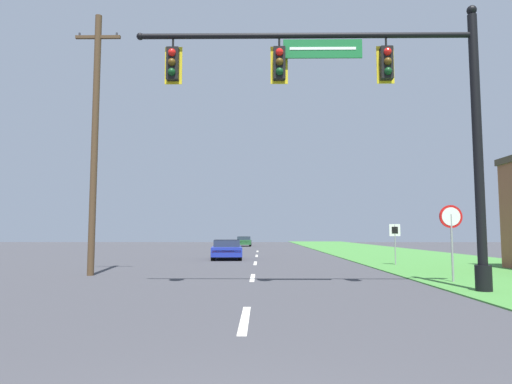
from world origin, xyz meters
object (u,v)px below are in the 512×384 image
at_px(signal_mast, 382,109).
at_px(route_sign_post, 395,235).
at_px(far_car, 244,241).
at_px(stop_sign, 451,226).
at_px(car_ahead, 227,249).
at_px(utility_pole_near, 95,138).

relative_size(signal_mast, route_sign_post, 4.88).
distance_m(far_car, route_sign_post, 35.16).
bearing_deg(stop_sign, route_sign_post, 86.68).
bearing_deg(stop_sign, signal_mast, -139.35).
height_order(signal_mast, stop_sign, signal_mast).
bearing_deg(far_car, signal_mast, -82.85).
distance_m(car_ahead, stop_sign, 15.98).
bearing_deg(far_car, stop_sign, -78.68).
distance_m(stop_sign, route_sign_post, 7.97).
relative_size(car_ahead, utility_pole_near, 0.42).
xyz_separation_m(signal_mast, stop_sign, (2.83, 2.43, -3.27)).
xyz_separation_m(car_ahead, utility_pole_near, (-4.40, -11.06, 4.74)).
distance_m(car_ahead, far_car, 28.44).
xyz_separation_m(stop_sign, utility_pole_near, (-12.81, 2.46, 3.48)).
bearing_deg(route_sign_post, utility_pole_near, -157.53).
bearing_deg(stop_sign, car_ahead, 121.91).
bearing_deg(utility_pole_near, signal_mast, -26.14).
height_order(signal_mast, route_sign_post, signal_mast).
xyz_separation_m(far_car, stop_sign, (8.40, -41.96, 1.26)).
height_order(far_car, utility_pole_near, utility_pole_near).
bearing_deg(utility_pole_near, car_ahead, 68.32).
distance_m(route_sign_post, utility_pole_near, 14.86).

